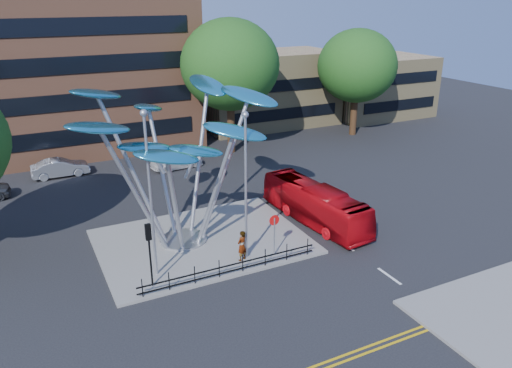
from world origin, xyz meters
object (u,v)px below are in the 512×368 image
leaf_sculpture (175,131)px  street_lamp_left (149,181)px  traffic_light_island (149,242)px  parked_car_right (177,160)px  no_entry_sign_island (274,228)px  tree_right (230,65)px  street_lamp_right (246,174)px  pedestrian (242,246)px  red_bus (315,204)px  parked_car_mid (60,168)px  tree_far (357,66)px

leaf_sculpture → street_lamp_left: (-2.43, -3.18, -1.52)m
traffic_light_island → parked_car_right: 18.78m
no_entry_sign_island → parked_car_right: no_entry_sign_island is taller
tree_right → street_lamp_right: 20.64m
pedestrian → red_bus: bearing=177.4°
street_lamp_left → parked_car_mid: bearing=98.2°
tree_far → parked_car_mid: 29.87m
traffic_light_island → pedestrian: (5.14, 0.30, -1.58)m
no_entry_sign_island → street_lamp_left: bearing=171.4°
leaf_sculpture → pedestrian: leaf_sculpture is taller
tree_far → pedestrian: 29.72m
tree_right → red_bus: (-1.40, -16.53, -6.78)m
traffic_light_island → tree_far: bearing=35.8°
no_entry_sign_island → street_lamp_right: bearing=162.1°
no_entry_sign_island → parked_car_mid: size_ratio=0.55×
traffic_light_island → no_entry_sign_island: bearing=0.1°
traffic_light_island → street_lamp_left: bearing=63.4°
pedestrian → leaf_sculpture: bearing=-85.4°
red_bus → parked_car_mid: size_ratio=2.02×
leaf_sculpture → pedestrian: (2.21, -3.88, -5.84)m
tree_far → traffic_light_island: bearing=-144.2°
tree_right → tree_far: bearing=0.0°
tree_far → street_lamp_right: tree_far is taller
no_entry_sign_island → parked_car_right: size_ratio=0.54×
tree_far → parked_car_right: size_ratio=2.38×
parked_car_right → leaf_sculpture: bearing=155.1°
traffic_light_island → no_entry_sign_island: 7.05m
tree_far → no_entry_sign_island: (-20.00, -19.48, -5.29)m
red_bus → parked_car_mid: 21.56m
street_lamp_right → traffic_light_island: street_lamp_right is taller
tree_right → street_lamp_right: size_ratio=1.46×
street_lamp_left → traffic_light_island: bearing=-116.6°
street_lamp_left → street_lamp_right: (5.00, -0.50, -0.26)m
pedestrian → parked_car_right: size_ratio=0.39×
street_lamp_left → parked_car_right: 18.18m
pedestrian → street_lamp_left: bearing=-33.6°
tree_right → red_bus: 17.92m
street_lamp_right → pedestrian: (-0.36, -0.20, -4.06)m
tree_far → parked_car_mid: tree_far is taller
leaf_sculpture → no_entry_sign_island: bearing=-45.7°
tree_right → tree_far: 14.03m
street_lamp_right → pedestrian: bearing=-151.1°
leaf_sculpture → traffic_light_island: bearing=-125.0°
parked_car_mid → parked_car_right: size_ratio=0.98×
red_bus → street_lamp_left: bearing=-175.5°
tree_far → pedestrian: tree_far is taller
street_lamp_right → pedestrian: size_ratio=4.69×
tree_right → no_entry_sign_island: size_ratio=4.94×
street_lamp_left → red_bus: bearing=10.1°
street_lamp_right → tree_right: bearing=68.5°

